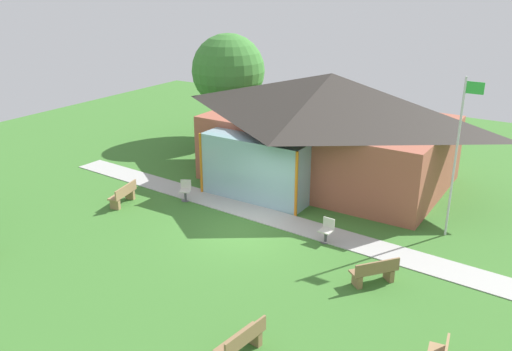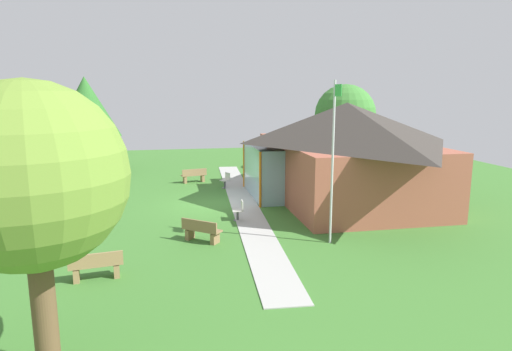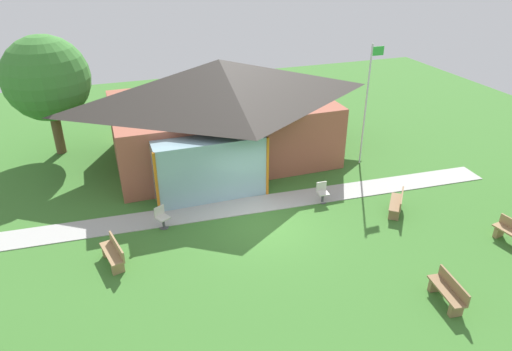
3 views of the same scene
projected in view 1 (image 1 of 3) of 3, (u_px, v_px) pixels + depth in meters
ground_plane at (247, 230)px, 19.87m from camera, size 44.00×44.00×0.00m
pavilion at (327, 126)px, 24.05m from camera, size 11.24×8.37×4.87m
footpath at (267, 216)px, 21.01m from camera, size 21.61×2.53×0.03m
flagpole at (457, 152)px, 18.41m from camera, size 0.64×0.08×5.76m
bench_front_right at (242, 342)px, 13.19m from camera, size 0.62×1.54×0.84m
bench_mid_right at (374, 272)px, 16.30m from camera, size 1.28×1.45×0.84m
bench_mid_left at (123, 195)px, 22.04m from camera, size 0.76×1.56×0.84m
patio_chair_west at (186, 191)px, 22.43m from camera, size 0.59×0.59×0.86m
patio_chair_lawn_spare at (327, 231)px, 18.91m from camera, size 0.46×0.46×0.86m
tree_behind_pavilion_left at (228, 71)px, 29.99m from camera, size 4.08×4.08×5.91m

